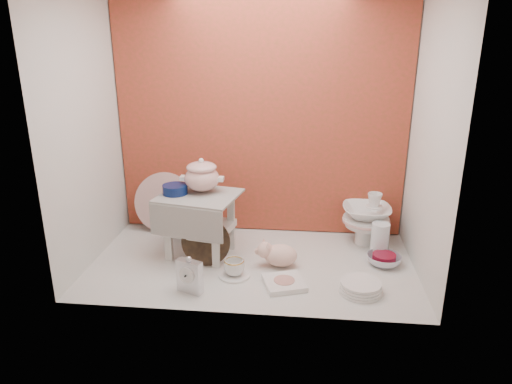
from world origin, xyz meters
The scene contains 17 objects.
ground centered at (0.00, 0.00, 0.00)m, with size 1.80×1.80×0.00m, color silver.
niche_shell centered at (0.00, 0.18, 0.93)m, with size 1.86×1.03×1.53m.
step_stool centered at (-0.31, 0.09, 0.18)m, with size 0.43×0.37×0.37m, color silver, non-canonical shape.
soup_tureen centered at (-0.30, 0.14, 0.47)m, with size 0.24×0.24×0.20m, color white, non-canonical shape.
cobalt_bowl centered at (-0.45, 0.09, 0.39)m, with size 0.14×0.14×0.05m, color #0A194B.
floral_platter centered at (-0.62, 0.42, 0.19)m, with size 0.39×0.13×0.38m, color silver, non-canonical shape.
blue_white_vase centered at (-0.44, 0.36, 0.13)m, with size 0.25×0.25×0.26m, color silver.
lacquer_tray centered at (-0.25, -0.04, 0.14)m, with size 0.27×0.06×0.27m, color black, non-canonical shape.
mantel_clock centered at (-0.27, -0.34, 0.10)m, with size 0.13×0.05×0.19m, color silver.
plush_pig centered at (0.16, -0.02, 0.07)m, with size 0.23×0.16×0.14m, color beige.
teacup_saucer centered at (-0.08, -0.16, 0.01)m, with size 0.17×0.17×0.01m, color white.
gold_rim_teacup centered at (-0.08, -0.16, 0.06)m, with size 0.11×0.11×0.09m, color white.
lattice_dish centered at (0.19, -0.22, 0.01)m, with size 0.20×0.20×0.03m, color white.
dinner_plate_stack centered at (0.57, -0.25, 0.03)m, with size 0.22×0.22×0.06m, color white.
crystal_bowl centered at (0.74, 0.06, 0.03)m, with size 0.19×0.19×0.06m, color silver.
clear_glass_vase centered at (0.72, 0.16, 0.10)m, with size 0.10×0.10×0.21m, color silver.
porcelain_tower centered at (0.66, 0.34, 0.17)m, with size 0.29×0.29×0.33m, color white, non-canonical shape.
Camera 1 is at (0.27, -2.36, 1.24)m, focal length 32.95 mm.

